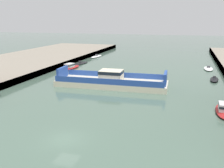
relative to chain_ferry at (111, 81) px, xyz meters
name	(u,v)px	position (x,y,z in m)	size (l,w,h in m)	color
ground_plane	(66,139)	(1.94, -23.12, -1.00)	(400.00, 400.00, 0.00)	#4C6656
chain_ferry	(111,81)	(0.00, 0.00, 0.00)	(22.11, 7.42, 3.30)	beige
moored_boat_near_left	(208,69)	(19.51, 23.77, -0.76)	(2.29, 6.64, 0.97)	white
moored_boat_near_right	(224,109)	(19.50, -9.41, -0.42)	(2.30, 6.65, 1.56)	red
moored_boat_mid_left	(70,67)	(-15.77, 13.73, -0.45)	(3.17, 8.01, 1.50)	red
moored_boat_mid_right	(80,63)	(-16.35, 21.51, -0.81)	(3.50, 7.69, 0.87)	black
moored_boat_upstream_a	(214,79)	(19.92, 10.84, -0.71)	(2.19, 5.38, 1.07)	black
moored_boat_upstream_b	(96,56)	(-16.71, 36.11, -0.76)	(2.71, 7.75, 0.96)	white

